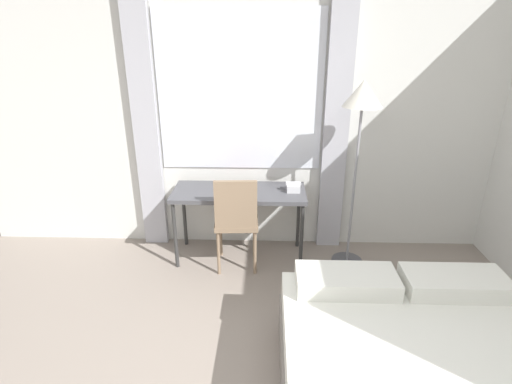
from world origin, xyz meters
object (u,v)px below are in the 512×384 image
object	(u,v)px
telephone	(293,187)
book	(236,190)
standing_lamp	(361,114)
desk	(239,197)
desk_chair	(236,217)

from	to	relation	value
telephone	book	xyz separation A→B (m)	(-0.55, -0.02, -0.03)
standing_lamp	book	xyz separation A→B (m)	(-1.10, 0.08, -0.75)
standing_lamp	book	world-z (taller)	standing_lamp
desk	desk_chair	size ratio (longest dim) A/B	1.35
desk	book	size ratio (longest dim) A/B	4.13
desk_chair	standing_lamp	bearing A→B (deg)	3.78
telephone	standing_lamp	bearing A→B (deg)	-9.93
desk	book	distance (m)	0.08
desk	desk_chair	xyz separation A→B (m)	(-0.01, -0.22, -0.11)
desk	book	world-z (taller)	book
standing_lamp	telephone	size ratio (longest dim) A/B	12.31
standing_lamp	telephone	xyz separation A→B (m)	(-0.55, 0.10, -0.72)
desk_chair	book	size ratio (longest dim) A/B	3.06
desk	telephone	distance (m)	0.53
desk_chair	book	xyz separation A→B (m)	(-0.02, 0.21, 0.19)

